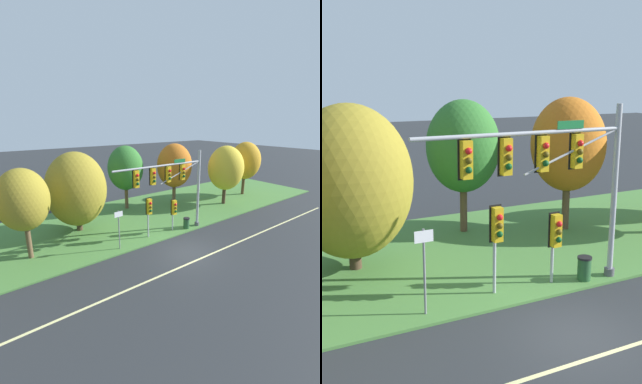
% 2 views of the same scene
% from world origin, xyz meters
% --- Properties ---
extents(ground_plane, '(160.00, 160.00, 0.00)m').
position_xyz_m(ground_plane, '(0.00, 0.00, 0.00)').
color(ground_plane, '#282B2D').
extents(lane_stripe, '(36.00, 0.16, 0.01)m').
position_xyz_m(lane_stripe, '(0.00, -1.20, 0.00)').
color(lane_stripe, beige).
rests_on(lane_stripe, ground).
extents(grass_verge, '(48.00, 11.50, 0.10)m').
position_xyz_m(grass_verge, '(0.00, 8.25, 0.05)').
color(grass_verge, '#477A38').
rests_on(grass_verge, ground).
extents(traffic_signal_mast, '(8.20, 0.49, 6.66)m').
position_xyz_m(traffic_signal_mast, '(1.03, 3.00, 4.61)').
color(traffic_signal_mast, '#9EA0A5').
rests_on(traffic_signal_mast, grass_verge).
extents(pedestrian_signal_near_kerb, '(0.46, 0.55, 3.29)m').
position_xyz_m(pedestrian_signal_near_kerb, '(-1.02, 3.44, 2.50)').
color(pedestrian_signal_near_kerb, '#9EA0A5').
rests_on(pedestrian_signal_near_kerb, grass_verge).
extents(pedestrian_signal_further_along, '(0.46, 0.55, 2.77)m').
position_xyz_m(pedestrian_signal_further_along, '(1.37, 3.30, 2.06)').
color(pedestrian_signal_further_along, '#9EA0A5').
rests_on(pedestrian_signal_further_along, grass_verge).
extents(route_sign_post, '(0.63, 0.08, 2.91)m').
position_xyz_m(route_sign_post, '(-3.79, 3.20, 1.90)').
color(route_sign_post, slate).
rests_on(route_sign_post, grass_verge).
extents(tree_behind_signpost, '(4.90, 4.90, 6.66)m').
position_xyz_m(tree_behind_signpost, '(-4.95, 8.24, 3.69)').
color(tree_behind_signpost, '#423021').
rests_on(tree_behind_signpost, grass_verge).
extents(tree_mid_verge, '(3.65, 3.65, 6.62)m').
position_xyz_m(tree_mid_verge, '(1.09, 10.82, 4.42)').
color(tree_mid_verge, brown).
rests_on(tree_mid_verge, grass_verge).
extents(tree_tall_centre, '(3.76, 3.76, 6.72)m').
position_xyz_m(tree_tall_centre, '(5.95, 8.85, 4.45)').
color(tree_tall_centre, brown).
rests_on(tree_tall_centre, grass_verge).
extents(trash_bin, '(0.56, 0.56, 0.93)m').
position_xyz_m(trash_bin, '(2.61, 3.09, 0.57)').
color(trash_bin, '#234C28').
rests_on(trash_bin, grass_verge).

